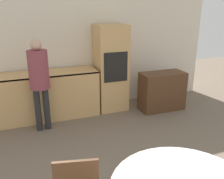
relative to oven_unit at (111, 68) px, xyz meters
The scene contains 5 objects.
wall_back 0.86m from the oven_unit, 153.80° to the left, with size 6.21×0.05×2.60m.
kitchen_counter 1.70m from the oven_unit, behind, with size 2.59×0.60×0.93m.
oven_unit is the anchor object (origin of this frame).
sideboard 1.20m from the oven_unit, 23.80° to the right, with size 0.95×0.45×0.81m.
person_standing 1.58m from the oven_unit, 160.91° to the right, with size 0.34×0.34×1.64m.
Camera 1 is at (-1.07, -0.33, 2.17)m, focal length 40.00 mm.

